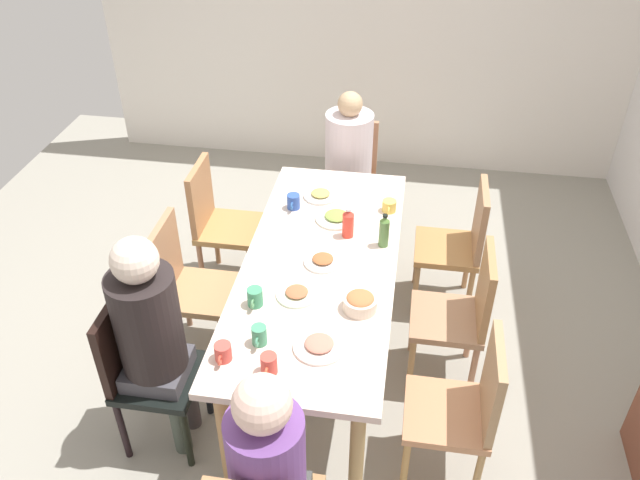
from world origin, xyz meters
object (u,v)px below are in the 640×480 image
object	(u,v)px
chair_1	(142,366)
bottle_1	(384,231)
chair_0	(185,282)
plate_0	(319,345)
bottle_0	(348,223)
plate_4	(336,217)
cup_3	(269,364)
person_3	(268,467)
chair_2	(462,311)
person_7	(348,155)
chair_4	(218,219)
cup_0	(259,336)
cup_5	(389,206)
chair_6	(465,406)
dining_table	(320,275)
cup_4	(255,297)
chair_7	(349,175)
cup_1	(223,352)
plate_3	(297,294)
person_1	(151,329)
plate_2	(323,261)
chair_5	(460,241)
plate_1	(321,195)
cup_2	(293,202)
bowl_0	(360,302)

from	to	relation	value
chair_1	bottle_1	size ratio (longest dim) A/B	4.38
chair_0	plate_0	distance (m)	1.12
bottle_0	chair_0	bearing A→B (deg)	-73.58
plate_4	cup_3	world-z (taller)	cup_3
person_3	chair_2	bearing A→B (deg)	148.25
person_7	chair_4	bearing A→B (deg)	-51.96
person_3	cup_0	distance (m)	0.66
cup_3	cup_5	bearing A→B (deg)	162.61
chair_6	plate_4	xyz separation A→B (m)	(-1.09, -0.76, 0.26)
dining_table	chair_2	size ratio (longest dim) A/B	2.21
plate_4	cup_4	size ratio (longest dim) A/B	2.21
chair_1	person_7	world-z (taller)	person_7
chair_4	cup_4	bearing A→B (deg)	26.67
chair_0	cup_3	xyz separation A→B (m)	(0.82, 0.70, 0.29)
chair_7	cup_1	bearing A→B (deg)	-8.50
plate_4	cup_3	bearing A→B (deg)	-5.95
chair_1	plate_3	bearing A→B (deg)	117.28
person_1	cup_5	distance (m)	1.61
cup_5	plate_2	bearing A→B (deg)	-29.38
chair_5	chair_2	bearing A→B (deg)	0.00
chair_5	plate_1	xyz separation A→B (m)	(0.00, -0.89, 0.26)
plate_1	chair_7	bearing A→B (deg)	171.97
chair_6	cup_1	bearing A→B (deg)	-84.36
chair_5	cup_0	distance (m)	1.66
chair_6	chair_7	size ratio (longest dim) A/B	1.00
plate_0	cup_0	xyz separation A→B (m)	(0.02, -0.28, 0.04)
chair_4	cup_1	size ratio (longest dim) A/B	7.87
chair_1	chair_4	bearing A→B (deg)	180.00
chair_2	cup_5	xyz separation A→B (m)	(-0.56, -0.46, 0.28)
chair_6	plate_2	size ratio (longest dim) A/B	4.31
person_7	dining_table	bearing A→B (deg)	0.00
plate_2	person_1	bearing A→B (deg)	-47.53
cup_2	plate_3	bearing A→B (deg)	12.12
chair_6	chair_0	bearing A→B (deg)	-112.64
dining_table	plate_2	world-z (taller)	plate_2
person_3	cup_2	world-z (taller)	person_3
cup_2	cup_4	size ratio (longest dim) A/B	1.00
chair_1	plate_3	size ratio (longest dim) A/B	4.28
cup_3	bottle_1	bearing A→B (deg)	157.50
chair_7	cup_5	distance (m)	0.92
person_1	plate_4	world-z (taller)	person_1
person_7	bowl_0	world-z (taller)	person_7
chair_1	plate_4	bearing A→B (deg)	142.84
person_1	chair_2	xyz separation A→B (m)	(-0.66, 1.50, -0.27)
chair_7	plate_3	xyz separation A→B (m)	(1.66, -0.07, 0.26)
cup_4	bottle_1	distance (m)	0.84
cup_2	person_1	bearing A→B (deg)	-21.58
chair_2	cup_1	xyz separation A→B (m)	(0.77, -1.11, 0.29)
chair_0	plate_1	size ratio (longest dim) A/B	4.22
cup_5	bottle_1	world-z (taller)	bottle_1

